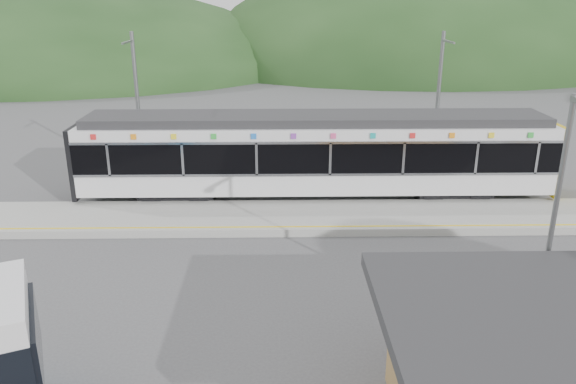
{
  "coord_description": "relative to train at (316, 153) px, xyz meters",
  "views": [
    {
      "loc": [
        -0.48,
        -17.44,
        8.53
      ],
      "look_at": [
        -0.15,
        1.0,
        2.04
      ],
      "focal_mm": 35.0,
      "sensor_mm": 36.0,
      "label": 1
    }
  ],
  "objects": [
    {
      "name": "train",
      "position": [
        0.0,
        0.0,
        0.0
      ],
      "size": [
        20.44,
        3.01,
        3.74
      ],
      "color": "black",
      "rests_on": "ground"
    },
    {
      "name": "catenary_mast_east",
      "position": [
        5.85,
        2.56,
        1.58
      ],
      "size": [
        0.18,
        1.8,
        7.0
      ],
      "color": "slate",
      "rests_on": "ground"
    },
    {
      "name": "catenary_mast_west",
      "position": [
        -8.15,
        2.56,
        1.58
      ],
      "size": [
        0.18,
        1.8,
        7.0
      ],
      "color": "slate",
      "rests_on": "ground"
    },
    {
      "name": "hills",
      "position": [
        5.04,
        -0.71,
        -2.06
      ],
      "size": [
        146.0,
        149.0,
        26.0
      ],
      "color": "#1E3D19",
      "rests_on": "ground"
    },
    {
      "name": "yellow_line",
      "position": [
        -1.15,
        -4.0,
        -1.76
      ],
      "size": [
        26.0,
        0.1,
        0.01
      ],
      "primitive_type": "cube",
      "color": "yellow",
      "rests_on": "platform"
    },
    {
      "name": "platform",
      "position": [
        -1.15,
        -2.7,
        -1.91
      ],
      "size": [
        26.0,
        3.2,
        0.3
      ],
      "primitive_type": "cube",
      "color": "#9E9E99",
      "rests_on": "ground"
    },
    {
      "name": "ground",
      "position": [
        -1.15,
        -6.0,
        -2.06
      ],
      "size": [
        120.0,
        120.0,
        0.0
      ],
      "primitive_type": "plane",
      "color": "#4C4C4F",
      "rests_on": "ground"
    },
    {
      "name": "lamp_post",
      "position": [
        4.61,
        -11.87,
        1.85
      ],
      "size": [
        0.37,
        1.16,
        6.58
      ],
      "rotation": [
        0.0,
        0.0,
        -0.12
      ],
      "color": "slate",
      "rests_on": "ground"
    }
  ]
}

